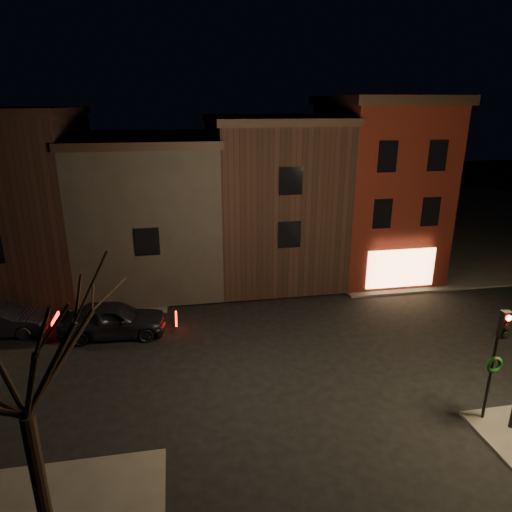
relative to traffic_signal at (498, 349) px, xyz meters
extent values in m
plane|color=black|center=(-5.60, 5.51, -2.81)|extent=(120.00, 120.00, 0.00)
cube|color=#2D2B28|center=(14.40, 25.51, -2.75)|extent=(30.00, 30.00, 0.12)
cube|color=#4D130D|center=(2.40, 15.01, 2.31)|extent=(6.00, 8.00, 10.00)
cube|color=black|center=(2.40, 15.01, 7.56)|extent=(6.50, 8.50, 0.50)
cube|color=#FFB272|center=(2.40, 10.96, -1.39)|extent=(4.00, 0.12, 2.20)
cube|color=black|center=(-4.10, 16.01, 1.81)|extent=(7.00, 10.00, 9.00)
cube|color=black|center=(-4.10, 16.01, 6.51)|extent=(7.30, 10.30, 0.40)
cube|color=black|center=(-11.35, 16.01, 1.31)|extent=(7.50, 10.00, 8.00)
cube|color=black|center=(-11.35, 16.01, 5.51)|extent=(7.80, 10.30, 0.40)
cube|color=black|center=(-18.60, 16.01, 2.06)|extent=(7.00, 10.00, 9.50)
cube|color=black|center=(-18.60, 16.01, 7.01)|extent=(7.30, 10.30, 0.40)
cylinder|color=black|center=(0.00, 0.11, -0.69)|extent=(0.10, 0.10, 4.00)
cube|color=black|center=(0.00, -0.07, 0.91)|extent=(0.28, 0.22, 0.90)
cylinder|color=#FF0C07|center=(0.00, -0.19, 1.19)|extent=(0.18, 0.06, 0.18)
cylinder|color=black|center=(0.00, -0.19, 0.91)|extent=(0.18, 0.06, 0.18)
cylinder|color=black|center=(0.00, -0.19, 0.63)|extent=(0.18, 0.06, 0.18)
torus|color=#0C380F|center=(0.00, 0.02, -0.59)|extent=(0.58, 0.14, 0.58)
sphere|color=#990C0C|center=(0.00, 0.00, -0.37)|extent=(0.12, 0.12, 0.12)
cylinder|color=black|center=(-13.60, -1.49, -1.11)|extent=(0.36, 0.36, 3.15)
imported|color=black|center=(-13.00, 8.51, -1.99)|extent=(4.90, 2.22, 1.63)
camera|label=1|loc=(-9.87, -11.24, 7.48)|focal=32.00mm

